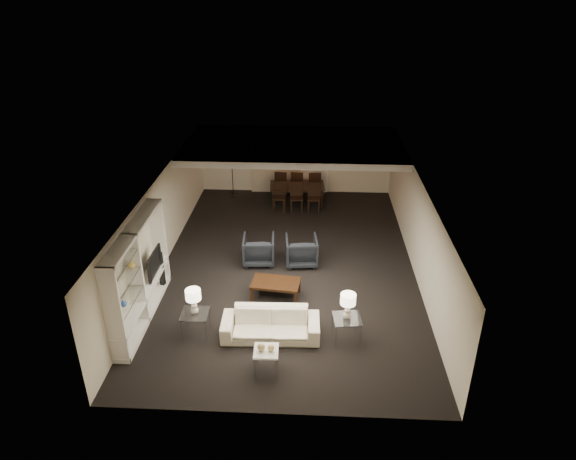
% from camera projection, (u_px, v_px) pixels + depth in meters
% --- Properties ---
extents(floor, '(11.00, 11.00, 0.00)m').
position_uv_depth(floor, '(288.00, 265.00, 14.52)').
color(floor, black).
rests_on(floor, ground).
extents(ceiling, '(7.00, 11.00, 0.02)m').
position_uv_depth(ceiling, '(288.00, 182.00, 13.40)').
color(ceiling, silver).
rests_on(ceiling, ground).
extents(wall_back, '(7.00, 0.02, 2.50)m').
position_uv_depth(wall_back, '(296.00, 159.00, 18.87)').
color(wall_back, beige).
rests_on(wall_back, ground).
extents(wall_front, '(7.00, 0.02, 2.50)m').
position_uv_depth(wall_front, '(272.00, 362.00, 9.05)').
color(wall_front, beige).
rests_on(wall_front, ground).
extents(wall_left, '(0.02, 11.00, 2.50)m').
position_uv_depth(wall_left, '(161.00, 222.00, 14.12)').
color(wall_left, beige).
rests_on(wall_left, ground).
extents(wall_right, '(0.02, 11.00, 2.50)m').
position_uv_depth(wall_right, '(418.00, 228.00, 13.80)').
color(wall_right, beige).
rests_on(wall_right, ground).
extents(ceiling_soffit, '(7.00, 4.00, 0.20)m').
position_uv_depth(ceiling_soffit, '(294.00, 146.00, 16.57)').
color(ceiling_soffit, silver).
rests_on(ceiling_soffit, ceiling).
extents(curtains, '(1.50, 0.12, 2.40)m').
position_uv_depth(curtains, '(271.00, 161.00, 18.86)').
color(curtains, beige).
rests_on(curtains, wall_back).
extents(door, '(0.90, 0.05, 2.10)m').
position_uv_depth(door, '(314.00, 165.00, 18.90)').
color(door, silver).
rests_on(door, wall_back).
extents(painting, '(0.95, 0.04, 0.65)m').
position_uv_depth(painting, '(353.00, 153.00, 18.60)').
color(painting, '#142D38').
rests_on(painting, wall_back).
extents(media_unit, '(0.38, 3.40, 2.35)m').
position_uv_depth(media_unit, '(139.00, 274.00, 11.82)').
color(media_unit, white).
rests_on(media_unit, wall_left).
extents(pendant_light, '(0.52, 0.52, 0.24)m').
position_uv_depth(pendant_light, '(303.00, 160.00, 16.77)').
color(pendant_light, '#D8591E').
rests_on(pendant_light, ceiling_soffit).
extents(sofa, '(2.22, 0.91, 0.64)m').
position_uv_depth(sofa, '(271.00, 324.00, 11.53)').
color(sofa, beige).
rests_on(sofa, floor).
extents(coffee_table, '(1.28, 0.84, 0.43)m').
position_uv_depth(coffee_table, '(276.00, 289.00, 13.00)').
color(coffee_table, black).
rests_on(coffee_table, floor).
extents(armchair_left, '(0.93, 0.95, 0.82)m').
position_uv_depth(armchair_left, '(259.00, 250.00, 14.46)').
color(armchair_left, black).
rests_on(armchair_left, floor).
extents(armchair_right, '(0.96, 0.98, 0.82)m').
position_uv_depth(armchair_right, '(301.00, 251.00, 14.41)').
color(armchair_right, black).
rests_on(armchair_right, floor).
extents(side_table_left, '(0.62, 0.62, 0.56)m').
position_uv_depth(side_table_left, '(196.00, 324.00, 11.62)').
color(side_table_left, white).
rests_on(side_table_left, floor).
extents(side_table_right, '(0.67, 0.67, 0.56)m').
position_uv_depth(side_table_right, '(346.00, 328.00, 11.47)').
color(side_table_right, white).
rests_on(side_table_right, floor).
extents(table_lamp_left, '(0.36, 0.36, 0.62)m').
position_uv_depth(table_lamp_left, '(194.00, 302.00, 11.36)').
color(table_lamp_left, beige).
rests_on(table_lamp_left, side_table_left).
extents(table_lamp_right, '(0.35, 0.35, 0.62)m').
position_uv_depth(table_lamp_right, '(348.00, 306.00, 11.20)').
color(table_lamp_right, white).
rests_on(table_lamp_right, side_table_right).
extents(marble_table, '(0.51, 0.51, 0.50)m').
position_uv_depth(marble_table, '(266.00, 360.00, 10.58)').
color(marble_table, silver).
rests_on(marble_table, floor).
extents(gold_gourd_a, '(0.16, 0.16, 0.16)m').
position_uv_depth(gold_gourd_a, '(261.00, 347.00, 10.43)').
color(gold_gourd_a, tan).
rests_on(gold_gourd_a, marble_table).
extents(gold_gourd_b, '(0.14, 0.14, 0.14)m').
position_uv_depth(gold_gourd_b, '(271.00, 348.00, 10.43)').
color(gold_gourd_b, '#E2C177').
rests_on(gold_gourd_b, marble_table).
extents(television, '(1.02, 0.13, 0.59)m').
position_uv_depth(television, '(150.00, 263.00, 12.54)').
color(television, black).
rests_on(television, media_unit).
extents(vase_blue, '(0.15, 0.15, 0.16)m').
position_uv_depth(vase_blue, '(123.00, 303.00, 10.85)').
color(vase_blue, '#254CA2').
rests_on(vase_blue, media_unit).
extents(vase_amber, '(0.16, 0.16, 0.17)m').
position_uv_depth(vase_amber, '(131.00, 264.00, 11.30)').
color(vase_amber, gold).
rests_on(vase_amber, media_unit).
extents(floor_speaker, '(0.14, 0.14, 1.07)m').
position_uv_depth(floor_speaker, '(161.00, 270.00, 13.21)').
color(floor_speaker, black).
rests_on(floor_speaker, floor).
extents(dining_table, '(1.98, 1.20, 0.67)m').
position_uv_depth(dining_table, '(297.00, 195.00, 18.25)').
color(dining_table, black).
rests_on(dining_table, floor).
extents(chair_nl, '(0.49, 0.49, 1.00)m').
position_uv_depth(chair_nl, '(279.00, 197.00, 17.62)').
color(chair_nl, black).
rests_on(chair_nl, floor).
extents(chair_nm, '(0.49, 0.49, 1.00)m').
position_uv_depth(chair_nm, '(297.00, 197.00, 17.60)').
color(chair_nm, black).
rests_on(chair_nm, floor).
extents(chair_nr, '(0.47, 0.47, 1.00)m').
position_uv_depth(chair_nr, '(314.00, 198.00, 17.57)').
color(chair_nr, black).
rests_on(chair_nr, floor).
extents(chair_fl, '(0.50, 0.50, 1.00)m').
position_uv_depth(chair_fl, '(281.00, 183.00, 18.78)').
color(chair_fl, black).
rests_on(chair_fl, floor).
extents(chair_fm, '(0.52, 0.52, 1.00)m').
position_uv_depth(chair_fm, '(298.00, 184.00, 18.76)').
color(chair_fm, black).
rests_on(chair_fm, floor).
extents(chair_fr, '(0.51, 0.51, 1.00)m').
position_uv_depth(chair_fr, '(314.00, 184.00, 18.73)').
color(chair_fr, black).
rests_on(chair_fr, floor).
extents(floor_lamp, '(0.25, 0.25, 1.66)m').
position_uv_depth(floor_lamp, '(232.00, 175.00, 18.60)').
color(floor_lamp, black).
rests_on(floor_lamp, floor).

